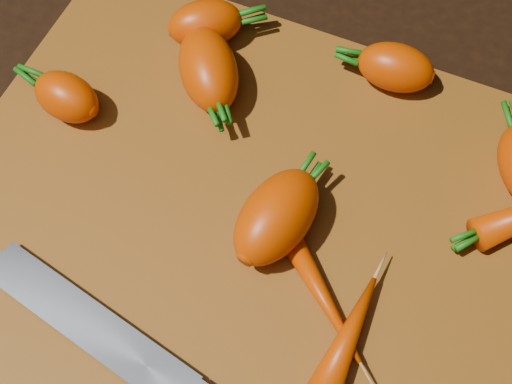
% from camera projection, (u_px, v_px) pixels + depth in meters
% --- Properties ---
extents(ground, '(2.00, 2.00, 0.01)m').
position_uv_depth(ground, '(251.00, 221.00, 0.59)').
color(ground, black).
extents(cutting_board, '(0.50, 0.40, 0.01)m').
position_uv_depth(cutting_board, '(251.00, 216.00, 0.58)').
color(cutting_board, brown).
rests_on(cutting_board, ground).
extents(carrot_0, '(0.08, 0.07, 0.04)m').
position_uv_depth(carrot_0, '(205.00, 24.00, 0.64)').
color(carrot_0, '#DF4000').
rests_on(carrot_0, cutting_board).
extents(carrot_1, '(0.07, 0.05, 0.04)m').
position_uv_depth(carrot_1, '(67.00, 97.00, 0.61)').
color(carrot_1, '#DF4000').
rests_on(carrot_1, cutting_board).
extents(carrot_2, '(0.09, 0.10, 0.05)m').
position_uv_depth(carrot_2, '(208.00, 69.00, 0.62)').
color(carrot_2, '#DF4000').
rests_on(carrot_2, cutting_board).
extents(carrot_3, '(0.07, 0.10, 0.05)m').
position_uv_depth(carrot_3, '(277.00, 217.00, 0.55)').
color(carrot_3, '#DF4000').
rests_on(carrot_3, cutting_board).
extents(carrot_4, '(0.07, 0.05, 0.04)m').
position_uv_depth(carrot_4, '(396.00, 67.00, 0.62)').
color(carrot_4, '#DF4000').
rests_on(carrot_4, cutting_board).
extents(carrot_7, '(0.10, 0.09, 0.02)m').
position_uv_depth(carrot_7, '(322.00, 295.00, 0.54)').
color(carrot_7, '#DF4000').
rests_on(carrot_7, cutting_board).
extents(carrot_8, '(0.03, 0.10, 0.03)m').
position_uv_depth(carrot_8, '(348.00, 337.00, 0.52)').
color(carrot_8, '#DF4000').
rests_on(carrot_8, cutting_board).
extents(knife, '(0.30, 0.09, 0.02)m').
position_uv_depth(knife, '(108.00, 338.00, 0.52)').
color(knife, gray).
rests_on(knife, cutting_board).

